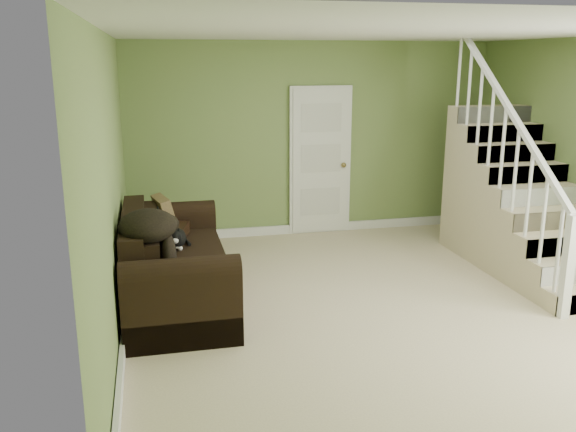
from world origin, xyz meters
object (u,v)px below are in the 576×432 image
side_table (163,253)px  banana (201,270)px  sofa (171,268)px  cat (177,239)px

side_table → banana: bearing=-75.0°
sofa → banana: sofa is taller
side_table → banana: 1.26m
cat → banana: cat is taller
sofa → banana: bearing=-67.5°
banana → cat: bearing=95.8°
sofa → side_table: size_ratio=2.72×
banana → sofa: bearing=105.6°
side_table → cat: bearing=-70.6°
sofa → cat: sofa is taller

